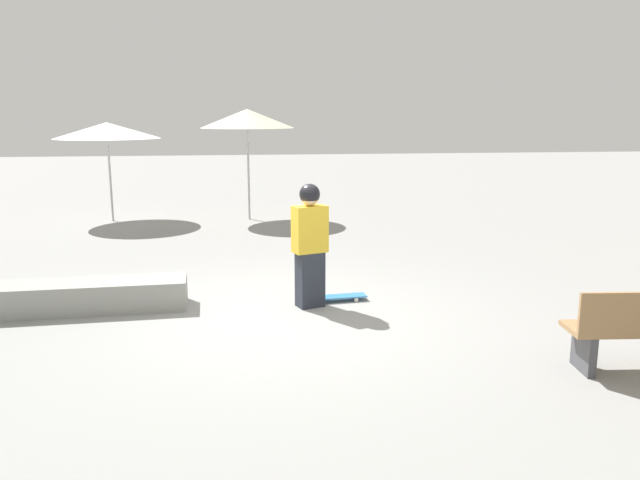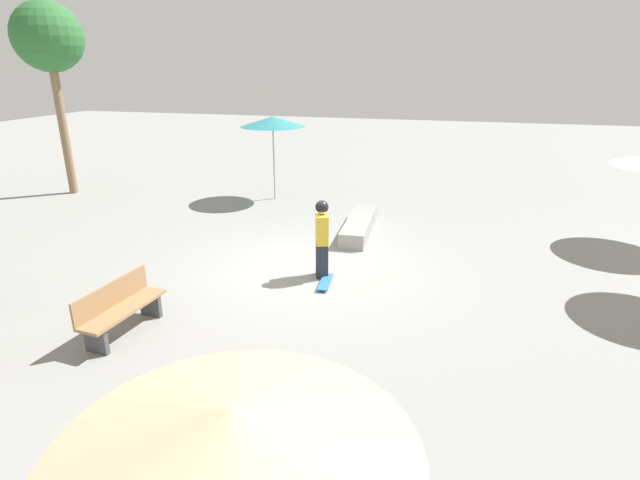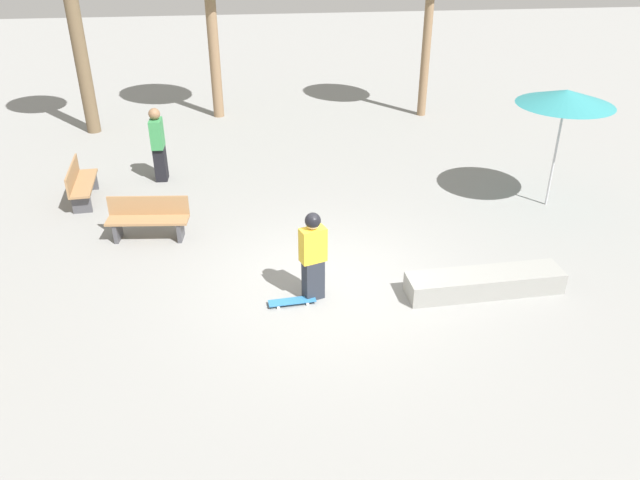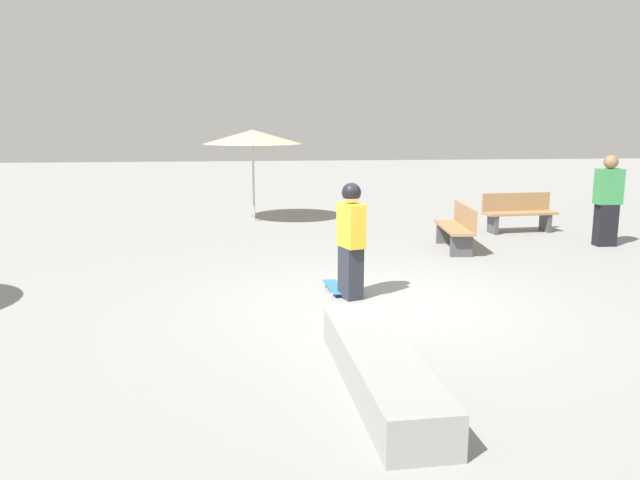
{
  "view_description": "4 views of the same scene",
  "coord_description": "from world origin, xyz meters",
  "px_view_note": "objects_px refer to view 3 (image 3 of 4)",
  "views": [
    {
      "loc": [
        -0.58,
        -7.39,
        2.48
      ],
      "look_at": [
        0.5,
        0.73,
        0.8
      ],
      "focal_mm": 35.0,
      "sensor_mm": 36.0,
      "label": 1
    },
    {
      "loc": [
        9.37,
        2.77,
        4.13
      ],
      "look_at": [
        0.3,
        0.3,
        0.77
      ],
      "focal_mm": 28.0,
      "sensor_mm": 36.0,
      "label": 2
    },
    {
      "loc": [
        1.27,
        9.2,
        5.99
      ],
      "look_at": [
        0.19,
        0.24,
        1.05
      ],
      "focal_mm": 35.0,
      "sensor_mm": 36.0,
      "label": 3
    },
    {
      "loc": [
        -7.92,
        1.68,
        2.43
      ],
      "look_at": [
        0.82,
        0.71,
        0.73
      ],
      "focal_mm": 35.0,
      "sensor_mm": 36.0,
      "label": 4
    }
  ],
  "objects_px": {
    "bench_near": "(81,184)",
    "shade_umbrella_teal": "(566,97)",
    "skater_main": "(313,253)",
    "bench_far": "(148,219)",
    "bystander_watching": "(158,145)",
    "skateboard": "(292,301)",
    "concrete_ledge": "(484,283)"
  },
  "relations": [
    {
      "from": "skateboard",
      "to": "bench_far",
      "type": "distance_m",
      "value": 3.79
    },
    {
      "from": "bench_near",
      "to": "bench_far",
      "type": "relative_size",
      "value": 1.0
    },
    {
      "from": "skateboard",
      "to": "bench_near",
      "type": "bearing_deg",
      "value": -52.23
    },
    {
      "from": "bench_far",
      "to": "bystander_watching",
      "type": "distance_m",
      "value": 3.05
    },
    {
      "from": "bench_far",
      "to": "concrete_ledge",
      "type": "bearing_deg",
      "value": 160.91
    },
    {
      "from": "skater_main",
      "to": "bystander_watching",
      "type": "height_order",
      "value": "bystander_watching"
    },
    {
      "from": "bystander_watching",
      "to": "skater_main",
      "type": "bearing_deg",
      "value": -149.22
    },
    {
      "from": "concrete_ledge",
      "to": "shade_umbrella_teal",
      "type": "distance_m",
      "value": 4.74
    },
    {
      "from": "skateboard",
      "to": "bystander_watching",
      "type": "xyz_separation_m",
      "value": [
        2.7,
        -5.71,
        0.83
      ]
    },
    {
      "from": "shade_umbrella_teal",
      "to": "skateboard",
      "type": "bearing_deg",
      "value": 28.49
    },
    {
      "from": "skater_main",
      "to": "concrete_ledge",
      "type": "distance_m",
      "value": 3.03
    },
    {
      "from": "bench_far",
      "to": "bystander_watching",
      "type": "xyz_separation_m",
      "value": [
        0.06,
        -3.01,
        0.46
      ]
    },
    {
      "from": "shade_umbrella_teal",
      "to": "bystander_watching",
      "type": "bearing_deg",
      "value": -15.96
    },
    {
      "from": "concrete_ledge",
      "to": "bench_far",
      "type": "xyz_separation_m",
      "value": [
        5.97,
        -2.72,
        0.24
      ]
    },
    {
      "from": "skater_main",
      "to": "bench_far",
      "type": "distance_m",
      "value": 3.96
    },
    {
      "from": "bench_far",
      "to": "shade_umbrella_teal",
      "type": "relative_size",
      "value": 0.63
    },
    {
      "from": "shade_umbrella_teal",
      "to": "bench_near",
      "type": "bearing_deg",
      "value": -7.88
    },
    {
      "from": "concrete_ledge",
      "to": "bench_near",
      "type": "xyz_separation_m",
      "value": [
        7.67,
        -4.68,
        0.24
      ]
    },
    {
      "from": "skater_main",
      "to": "bench_near",
      "type": "bearing_deg",
      "value": -62.49
    },
    {
      "from": "concrete_ledge",
      "to": "bystander_watching",
      "type": "height_order",
      "value": "bystander_watching"
    },
    {
      "from": "skateboard",
      "to": "bench_near",
      "type": "height_order",
      "value": "bench_near"
    },
    {
      "from": "bench_far",
      "to": "shade_umbrella_teal",
      "type": "distance_m",
      "value": 8.84
    },
    {
      "from": "concrete_ledge",
      "to": "bench_far",
      "type": "bearing_deg",
      "value": -24.5
    },
    {
      "from": "concrete_ledge",
      "to": "bench_far",
      "type": "height_order",
      "value": "bench_far"
    },
    {
      "from": "bench_far",
      "to": "shade_umbrella_teal",
      "type": "xyz_separation_m",
      "value": [
        -8.59,
        -0.54,
        2.0
      ]
    },
    {
      "from": "skateboard",
      "to": "shade_umbrella_teal",
      "type": "xyz_separation_m",
      "value": [
        -5.95,
        -3.23,
        2.37
      ]
    },
    {
      "from": "bench_near",
      "to": "bystander_watching",
      "type": "distance_m",
      "value": 2.0
    },
    {
      "from": "skateboard",
      "to": "bench_far",
      "type": "bearing_deg",
      "value": -50.82
    },
    {
      "from": "concrete_ledge",
      "to": "bystander_watching",
      "type": "relative_size",
      "value": 1.55
    },
    {
      "from": "bench_near",
      "to": "bystander_watching",
      "type": "relative_size",
      "value": 0.92
    },
    {
      "from": "bench_near",
      "to": "shade_umbrella_teal",
      "type": "relative_size",
      "value": 0.63
    },
    {
      "from": "skater_main",
      "to": "bench_far",
      "type": "xyz_separation_m",
      "value": [
        3.02,
        -2.52,
        -0.44
      ]
    }
  ]
}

